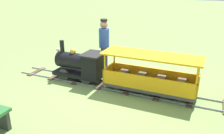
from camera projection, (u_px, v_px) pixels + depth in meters
ground_plane at (113, 86)px, 6.20m from camera, size 60.00×60.00×0.00m
track at (116, 87)px, 6.16m from camera, size 0.69×6.05×0.04m
locomotive at (81, 64)px, 6.39m from camera, size 0.65×1.45×1.06m
passenger_car at (150, 78)px, 5.68m from camera, size 0.75×2.35×0.97m
conductor_person at (104, 42)px, 6.81m from camera, size 0.30×0.30×1.62m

